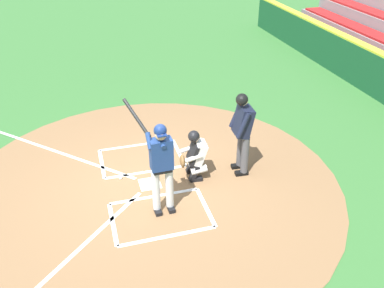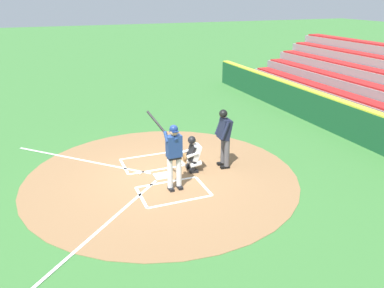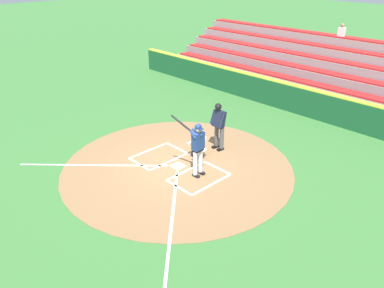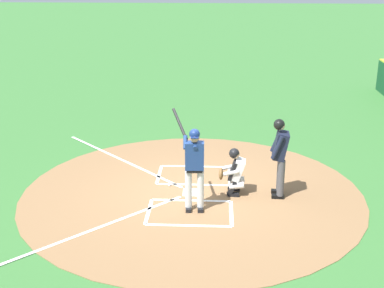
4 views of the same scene
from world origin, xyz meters
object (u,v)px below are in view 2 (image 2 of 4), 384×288
at_px(batter, 174,152).
at_px(baseball, 140,173).
at_px(catcher, 192,153).
at_px(plate_umpire, 224,134).

relative_size(batter, baseball, 28.76).
height_order(catcher, baseball, catcher).
xyz_separation_m(plate_umpire, baseball, (0.42, 2.57, -1.04)).
bearing_deg(batter, plate_umpire, -66.73).
relative_size(batter, catcher, 1.88).
relative_size(catcher, plate_umpire, 0.61).
bearing_deg(catcher, batter, 134.76).
bearing_deg(catcher, baseball, 77.19).
bearing_deg(plate_umpire, batter, 113.27).
distance_m(batter, baseball, 1.76).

